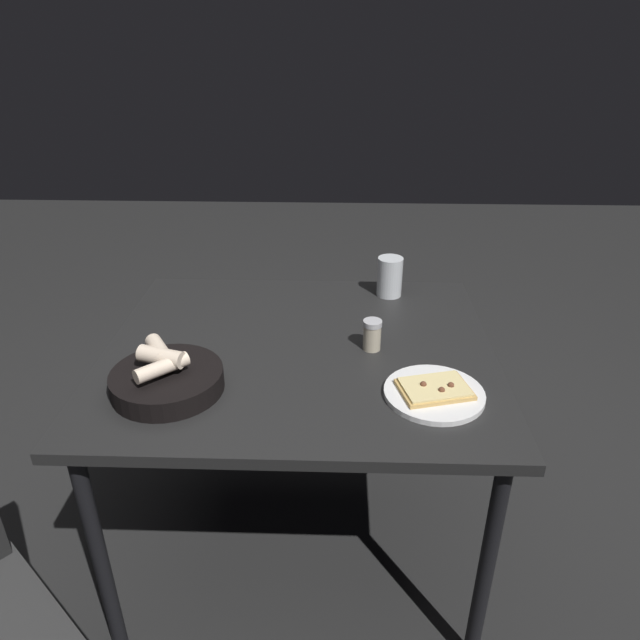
{
  "coord_description": "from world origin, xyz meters",
  "views": [
    {
      "loc": [
        -0.1,
        1.4,
        1.54
      ],
      "look_at": [
        -0.06,
        -0.04,
        0.8
      ],
      "focal_mm": 32.57,
      "sensor_mm": 36.0,
      "label": 1
    }
  ],
  "objects_px": {
    "pepper_shaker": "(372,336)",
    "beer_glass": "(390,279)",
    "pizza_plate": "(434,392)",
    "bread_basket": "(166,378)",
    "dining_table": "(300,366)"
  },
  "relations": [
    {
      "from": "pepper_shaker",
      "to": "bread_basket",
      "type": "bearing_deg",
      "value": 23.33
    },
    {
      "from": "pizza_plate",
      "to": "pepper_shaker",
      "type": "bearing_deg",
      "value": -58.11
    },
    {
      "from": "dining_table",
      "to": "pizza_plate",
      "type": "distance_m",
      "value": 0.42
    },
    {
      "from": "pepper_shaker",
      "to": "beer_glass",
      "type": "bearing_deg",
      "value": -101.67
    },
    {
      "from": "dining_table",
      "to": "pizza_plate",
      "type": "relative_size",
      "value": 4.41
    },
    {
      "from": "pizza_plate",
      "to": "beer_glass",
      "type": "relative_size",
      "value": 1.88
    },
    {
      "from": "pepper_shaker",
      "to": "dining_table",
      "type": "bearing_deg",
      "value": 1.06
    },
    {
      "from": "pizza_plate",
      "to": "bread_basket",
      "type": "relative_size",
      "value": 0.89
    },
    {
      "from": "pizza_plate",
      "to": "dining_table",
      "type": "bearing_deg",
      "value": -33.11
    },
    {
      "from": "bread_basket",
      "to": "pepper_shaker",
      "type": "height_order",
      "value": "bread_basket"
    },
    {
      "from": "dining_table",
      "to": "bread_basket",
      "type": "distance_m",
      "value": 0.39
    },
    {
      "from": "pizza_plate",
      "to": "bread_basket",
      "type": "distance_m",
      "value": 0.65
    },
    {
      "from": "bread_basket",
      "to": "pepper_shaker",
      "type": "relative_size",
      "value": 3.13
    },
    {
      "from": "dining_table",
      "to": "pepper_shaker",
      "type": "distance_m",
      "value": 0.23
    },
    {
      "from": "bread_basket",
      "to": "beer_glass",
      "type": "relative_size",
      "value": 2.11
    }
  ]
}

